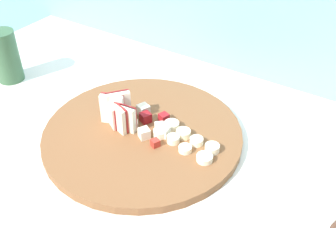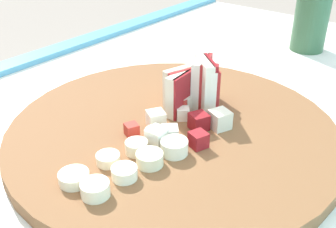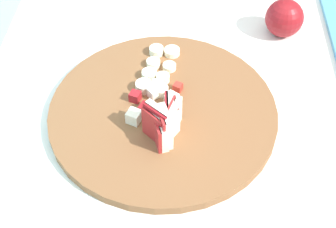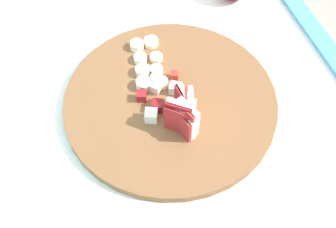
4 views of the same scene
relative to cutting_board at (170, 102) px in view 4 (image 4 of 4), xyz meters
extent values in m
plane|color=gray|center=(0.10, -0.01, -0.89)|extent=(10.00, 10.00, 0.00)
cube|color=silver|center=(0.10, -0.01, -0.45)|extent=(1.41, 0.70, 0.88)
cube|color=#4C93B7|center=(0.10, -0.34, -0.02)|extent=(1.41, 0.04, 0.04)
cylinder|color=brown|center=(0.00, 0.00, 0.00)|extent=(0.39, 0.39, 0.02)
cube|color=maroon|center=(-0.06, -0.01, 0.03)|extent=(0.04, 0.03, 0.05)
cube|color=white|center=(-0.07, -0.01, 0.03)|extent=(0.05, 0.03, 0.05)
cube|color=#A32323|center=(-0.04, -0.02, 0.04)|extent=(0.05, 0.02, 0.05)
cube|color=beige|center=(-0.04, -0.02, 0.04)|extent=(0.05, 0.02, 0.05)
cube|color=maroon|center=(-0.03, -0.01, 0.04)|extent=(0.04, 0.01, 0.05)
cube|color=beige|center=(-0.03, -0.02, 0.04)|extent=(0.04, 0.02, 0.05)
cube|color=#A32323|center=(-0.08, 0.00, 0.03)|extent=(0.04, 0.02, 0.05)
cube|color=#EFE5CC|center=(-0.07, 0.00, 0.03)|extent=(0.04, 0.02, 0.05)
cube|color=#A32323|center=(-0.07, 0.00, 0.04)|extent=(0.05, 0.02, 0.06)
cube|color=white|center=(-0.07, -0.01, 0.04)|extent=(0.05, 0.03, 0.06)
cube|color=maroon|center=(-0.06, 0.01, 0.04)|extent=(0.03, 0.04, 0.07)
cube|color=#EFE5CC|center=(-0.06, 0.00, 0.04)|extent=(0.04, 0.04, 0.07)
cube|color=#A32323|center=(-0.07, 0.01, 0.04)|extent=(0.03, 0.04, 0.06)
cube|color=white|center=(-0.06, 0.01, 0.04)|extent=(0.04, 0.04, 0.06)
cube|color=#B22D23|center=(-0.03, -0.01, 0.02)|extent=(0.03, 0.03, 0.02)
cube|color=#EFE5CC|center=(0.03, 0.02, 0.02)|extent=(0.02, 0.02, 0.02)
cube|color=beige|center=(0.01, -0.02, 0.02)|extent=(0.03, 0.03, 0.02)
cube|color=maroon|center=(-0.01, 0.03, 0.02)|extent=(0.03, 0.03, 0.02)
cube|color=#EFE5CC|center=(-0.02, 0.00, 0.02)|extent=(0.02, 0.02, 0.01)
cube|color=beige|center=(-0.03, 0.05, 0.02)|extent=(0.03, 0.03, 0.02)
cube|color=beige|center=(-0.03, -0.02, 0.02)|extent=(0.03, 0.03, 0.02)
cube|color=maroon|center=(0.02, 0.05, 0.02)|extent=(0.02, 0.02, 0.02)
cube|color=#B22D23|center=(0.05, -0.02, 0.02)|extent=(0.02, 0.02, 0.01)
cube|color=white|center=(0.04, 0.01, 0.02)|extent=(0.02, 0.02, 0.02)
cylinder|color=white|center=(0.04, 0.01, 0.02)|extent=(0.03, 0.03, 0.01)
cylinder|color=#F4EAC6|center=(0.07, 0.00, 0.02)|extent=(0.02, 0.02, 0.01)
cylinder|color=#F4EAC6|center=(0.11, -0.01, 0.01)|extent=(0.02, 0.02, 0.01)
cylinder|color=#F4EAC6|center=(0.14, -0.01, 0.01)|extent=(0.03, 0.03, 0.01)
cylinder|color=white|center=(0.04, 0.04, 0.02)|extent=(0.03, 0.03, 0.02)
cylinder|color=beige|center=(0.08, 0.03, 0.02)|extent=(0.03, 0.03, 0.01)
cylinder|color=white|center=(0.11, 0.02, 0.01)|extent=(0.03, 0.03, 0.01)
cylinder|color=#F4EAC6|center=(0.14, 0.02, 0.02)|extent=(0.03, 0.03, 0.01)
camera|label=1|loc=(0.38, -0.49, 0.51)|focal=43.18mm
camera|label=2|loc=(0.32, 0.25, 0.25)|focal=42.68mm
camera|label=3|loc=(-0.55, -0.04, 0.61)|focal=51.03mm
camera|label=4|loc=(-0.47, 0.16, 0.68)|focal=49.18mm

